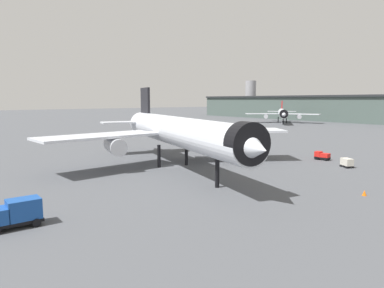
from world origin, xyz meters
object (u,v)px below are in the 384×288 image
object	(u,v)px
traffic_cone_wingtip	(318,156)
airliner_far_taxiway	(283,113)
airliner_near_gate	(177,132)
baggage_cart_trailing	(347,163)
service_truck_front	(15,213)
traffic_cone_near_nose	(364,193)
baggage_tug_wing	(322,156)

from	to	relation	value
traffic_cone_wingtip	airliner_far_taxiway	bearing A→B (deg)	128.34
airliner_near_gate	baggage_cart_trailing	bearing A→B (deg)	67.18
baggage_cart_trailing	service_truck_front	bearing A→B (deg)	113.19
baggage_cart_trailing	traffic_cone_near_nose	world-z (taller)	baggage_cart_trailing
airliner_far_taxiway	service_truck_front	distance (m)	182.48
airliner_near_gate	service_truck_front	size ratio (longest dim) A/B	10.23
traffic_cone_near_nose	traffic_cone_wingtip	distance (m)	33.33
airliner_near_gate	traffic_cone_wingtip	distance (m)	35.92
airliner_far_taxiway	baggage_cart_trailing	xyz separation A→B (m)	(87.27, -104.50, -4.74)
service_truck_front	baggage_tug_wing	xyz separation A→B (m)	(-0.21, 64.19, -0.62)
airliner_near_gate	airliner_far_taxiway	xyz separation A→B (m)	(-65.42, 130.88, -1.57)
airliner_near_gate	baggage_tug_wing	distance (m)	34.52
airliner_near_gate	airliner_far_taxiway	distance (m)	146.32
traffic_cone_near_nose	service_truck_front	bearing A→B (deg)	-114.96
service_truck_front	traffic_cone_near_nose	size ratio (longest dim) A/B	7.18
service_truck_front	airliner_far_taxiway	bearing A→B (deg)	-150.56
airliner_near_gate	service_truck_front	xyz separation A→B (m)	(14.19, -33.27, -5.70)
baggage_tug_wing	traffic_cone_near_nose	xyz separation A→B (m)	(19.23, -23.32, -0.58)
baggage_tug_wing	baggage_cart_trailing	size ratio (longest dim) A/B	1.15
airliner_far_taxiway	traffic_cone_near_nose	world-z (taller)	airliner_far_taxiway
baggage_cart_trailing	traffic_cone_wingtip	size ratio (longest dim) A/B	4.98
service_truck_front	baggage_tug_wing	distance (m)	64.19
baggage_tug_wing	traffic_cone_wingtip	size ratio (longest dim) A/B	5.71
airliner_far_taxiway	traffic_cone_near_nose	size ratio (longest dim) A/B	53.61
airliner_far_taxiway	baggage_cart_trailing	size ratio (longest dim) A/B	14.73
airliner_near_gate	baggage_tug_wing	bearing A→B (deg)	82.49
service_truck_front	baggage_tug_wing	bearing A→B (deg)	-176.25
baggage_tug_wing	traffic_cone_wingtip	distance (m)	3.19
service_truck_front	baggage_cart_trailing	xyz separation A→B (m)	(7.66, 59.65, -0.61)
baggage_cart_trailing	traffic_cone_wingtip	distance (m)	12.12
airliner_near_gate	traffic_cone_wingtip	bearing A→B (deg)	87.17
baggage_tug_wing	traffic_cone_near_nose	distance (m)	30.23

